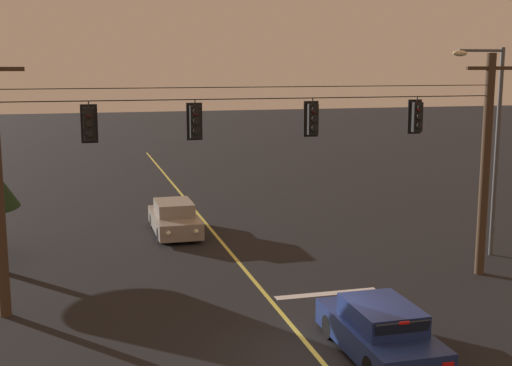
# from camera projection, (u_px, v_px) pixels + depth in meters

# --- Properties ---
(ground_plane) EXTENTS (180.00, 180.00, 0.00)m
(ground_plane) POSITION_uv_depth(u_px,v_px,m) (318.00, 357.00, 16.93)
(ground_plane) COLOR black
(lane_centre_stripe) EXTENTS (0.14, 60.00, 0.01)m
(lane_centre_stripe) POSITION_uv_depth(u_px,v_px,m) (224.00, 245.00, 27.37)
(lane_centre_stripe) COLOR #D1C64C
(lane_centre_stripe) RESTS_ON ground
(stop_bar_paint) EXTENTS (3.40, 0.36, 0.01)m
(stop_bar_paint) POSITION_uv_depth(u_px,v_px,m) (327.00, 294.00, 21.57)
(stop_bar_paint) COLOR silver
(stop_bar_paint) RESTS_ON ground
(signal_span_assembly) EXTENTS (17.35, 0.32, 7.56)m
(signal_span_assembly) POSITION_uv_depth(u_px,v_px,m) (264.00, 171.00, 20.98)
(signal_span_assembly) COLOR #423021
(signal_span_assembly) RESTS_ON ground
(traffic_light_leftmost) EXTENTS (0.48, 0.41, 1.22)m
(traffic_light_leftmost) POSITION_uv_depth(u_px,v_px,m) (89.00, 124.00, 19.37)
(traffic_light_leftmost) COLOR black
(traffic_light_left_inner) EXTENTS (0.48, 0.41, 1.22)m
(traffic_light_left_inner) POSITION_uv_depth(u_px,v_px,m) (195.00, 122.00, 20.14)
(traffic_light_left_inner) COLOR black
(traffic_light_centre) EXTENTS (0.48, 0.41, 1.22)m
(traffic_light_centre) POSITION_uv_depth(u_px,v_px,m) (313.00, 119.00, 21.08)
(traffic_light_centre) COLOR black
(traffic_light_right_inner) EXTENTS (0.48, 0.41, 1.22)m
(traffic_light_right_inner) POSITION_uv_depth(u_px,v_px,m) (417.00, 117.00, 21.99)
(traffic_light_right_inner) COLOR black
(car_waiting_near_lane) EXTENTS (1.80, 4.33, 1.39)m
(car_waiting_near_lane) POSITION_uv_depth(u_px,v_px,m) (380.00, 331.00, 16.87)
(car_waiting_near_lane) COLOR navy
(car_waiting_near_lane) RESTS_ON ground
(car_oncoming_lead) EXTENTS (1.80, 4.42, 1.39)m
(car_oncoming_lead) POSITION_uv_depth(u_px,v_px,m) (174.00, 219.00, 29.16)
(car_oncoming_lead) COLOR gray
(car_oncoming_lead) RESTS_ON ground
(street_lamp_corner) EXTENTS (2.11, 0.30, 7.80)m
(street_lamp_corner) POSITION_uv_depth(u_px,v_px,m) (490.00, 133.00, 25.08)
(street_lamp_corner) COLOR #4C4F54
(street_lamp_corner) RESTS_ON ground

